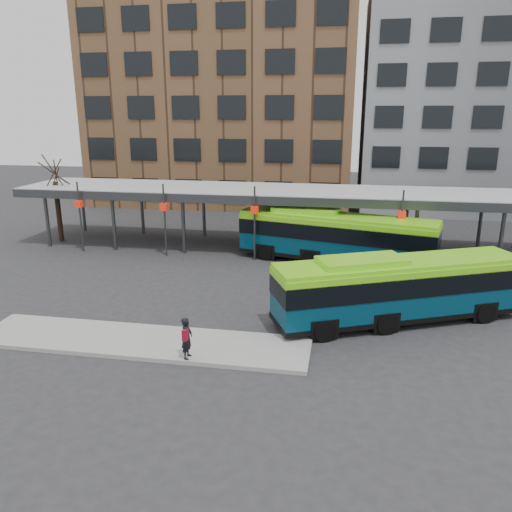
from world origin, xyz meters
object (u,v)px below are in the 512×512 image
at_px(tree, 58,209).
at_px(bus_front, 398,287).
at_px(bus_rear, 335,236).
at_px(pedestrian, 187,338).

relative_size(tree, bus_front, 0.49).
xyz_separation_m(bus_rear, pedestrian, (-5.21, -14.17, -0.75)).
xyz_separation_m(tree, bus_rear, (20.09, -2.04, -0.67)).
height_order(tree, pedestrian, tree).
height_order(tree, bus_rear, tree).
bearing_deg(tree, pedestrian, -47.45).
xyz_separation_m(tree, bus_front, (23.12, -10.80, -0.78)).
height_order(tree, bus_front, tree).
distance_m(bus_front, bus_rear, 9.27).
bearing_deg(bus_rear, bus_front, -56.07).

